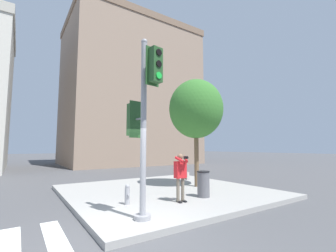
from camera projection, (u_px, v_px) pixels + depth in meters
ground_plane at (120, 238)px, 4.99m from camera, size 160.00×160.00×0.00m
sidewalk_corner at (165, 191)px, 9.83m from camera, size 8.00×8.00×0.17m
traffic_signal_pole at (144, 113)px, 5.97m from camera, size 0.53×1.27×4.81m
person_photographer at (181, 173)px, 7.66m from camera, size 0.58×0.54×1.62m
street_tree at (196, 109)px, 10.93m from camera, size 2.61×2.61×5.15m
fire_hydrant at (127, 194)px, 7.25m from camera, size 0.16×0.22×0.65m
trash_bin at (203, 184)px, 8.36m from camera, size 0.48×0.48×0.95m
building_right at (130, 96)px, 29.17m from camera, size 15.65×11.36×17.39m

